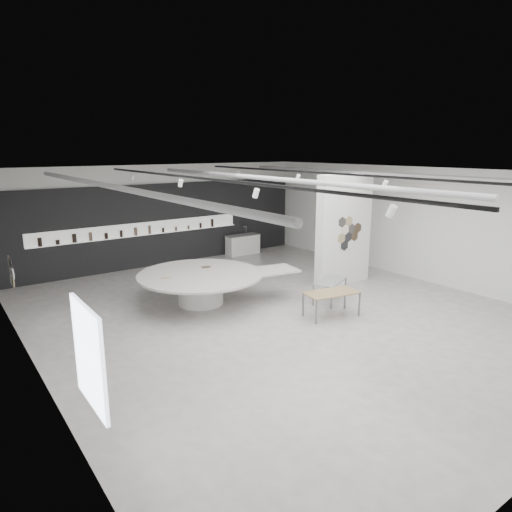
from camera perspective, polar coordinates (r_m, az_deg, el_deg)
room at (r=11.90m, az=2.60°, el=2.06°), size 12.02×14.02×3.82m
back_wall_display at (r=17.86m, az=-11.43°, el=3.89°), size 11.80×0.27×3.10m
partition_column at (r=15.09m, az=10.94°, el=3.19°), size 2.20×0.38×3.60m
display_island at (r=13.23m, az=-6.63°, el=-3.47°), size 4.82×4.15×0.92m
sample_table_wood at (r=12.32m, az=9.44°, el=-4.71°), size 1.54×0.97×0.67m
sample_table_stone at (r=13.49m, az=9.26°, el=-3.28°), size 1.38×1.06×0.63m
kitchen_counter at (r=19.33m, az=-1.68°, el=1.46°), size 1.47×0.60×1.15m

